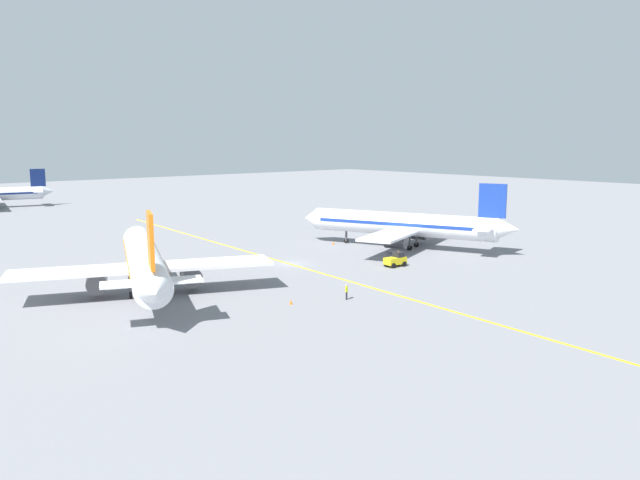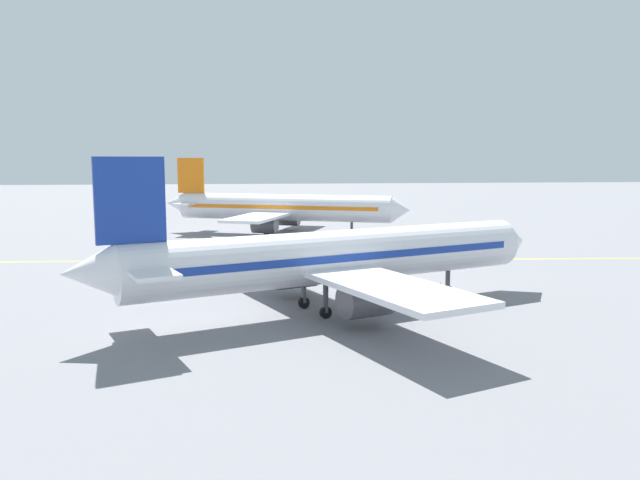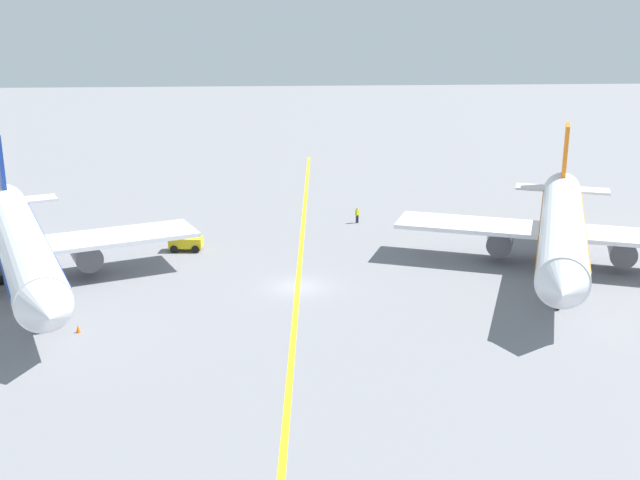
{
  "view_description": "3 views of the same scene",
  "coord_description": "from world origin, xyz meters",
  "px_view_note": "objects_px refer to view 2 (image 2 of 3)",
  "views": [
    {
      "loc": [
        -51.76,
        -66.66,
        16.89
      ],
      "look_at": [
        0.48,
        -5.98,
        4.01
      ],
      "focal_mm": 35.0,
      "sensor_mm": 36.0,
      "label": 1
    },
    {
      "loc": [
        63.52,
        -7.65,
        10.48
      ],
      "look_at": [
        4.68,
        -0.71,
        2.74
      ],
      "focal_mm": 35.0,
      "sensor_mm": 36.0,
      "label": 2
    },
    {
      "loc": [
        2.85,
        56.04,
        20.13
      ],
      "look_at": [
        -1.74,
        0.52,
        4.0
      ],
      "focal_mm": 42.0,
      "sensor_mm": 36.0,
      "label": 3
    }
  ],
  "objects_px": {
    "airplane_adjacent_stand": "(334,258)",
    "traffic_cone_near_nose": "(441,285)",
    "ground_crew_worker": "(142,245)",
    "airplane_at_gate": "(281,208)",
    "traffic_cone_mid_apron": "(169,243)",
    "baggage_tug_white": "(211,270)"
  },
  "relations": [
    {
      "from": "airplane_adjacent_stand",
      "to": "traffic_cone_near_nose",
      "type": "xyz_separation_m",
      "value": [
        -6.3,
        9.62,
        -3.43
      ]
    },
    {
      "from": "airplane_at_gate",
      "to": "airplane_adjacent_stand",
      "type": "xyz_separation_m",
      "value": [
        44.15,
        1.25,
        0.0
      ]
    },
    {
      "from": "airplane_adjacent_stand",
      "to": "traffic_cone_mid_apron",
      "type": "height_order",
      "value": "airplane_adjacent_stand"
    },
    {
      "from": "airplane_at_gate",
      "to": "airplane_adjacent_stand",
      "type": "relative_size",
      "value": 1.0
    },
    {
      "from": "baggage_tug_white",
      "to": "ground_crew_worker",
      "type": "xyz_separation_m",
      "value": [
        -17.13,
        -8.59,
        0.01
      ]
    },
    {
      "from": "airplane_adjacent_stand",
      "to": "traffic_cone_mid_apron",
      "type": "relative_size",
      "value": 62.0
    },
    {
      "from": "airplane_adjacent_stand",
      "to": "baggage_tug_white",
      "type": "xyz_separation_m",
      "value": [
        -11.79,
        -9.07,
        -2.81
      ]
    },
    {
      "from": "traffic_cone_near_nose",
      "to": "traffic_cone_mid_apron",
      "type": "xyz_separation_m",
      "value": [
        -28.38,
        -24.97,
        0.0
      ]
    },
    {
      "from": "baggage_tug_white",
      "to": "traffic_cone_mid_apron",
      "type": "bearing_deg",
      "value": -164.65
    },
    {
      "from": "ground_crew_worker",
      "to": "traffic_cone_mid_apron",
      "type": "distance_m",
      "value": 6.24
    },
    {
      "from": "ground_crew_worker",
      "to": "airplane_at_gate",
      "type": "bearing_deg",
      "value": 132.87
    },
    {
      "from": "ground_crew_worker",
      "to": "traffic_cone_mid_apron",
      "type": "bearing_deg",
      "value": 158.21
    },
    {
      "from": "airplane_at_gate",
      "to": "airplane_adjacent_stand",
      "type": "distance_m",
      "value": 44.17
    },
    {
      "from": "airplane_adjacent_stand",
      "to": "ground_crew_worker",
      "type": "distance_m",
      "value": 34.0
    },
    {
      "from": "airplane_at_gate",
      "to": "airplane_adjacent_stand",
      "type": "bearing_deg",
      "value": 1.62
    },
    {
      "from": "airplane_adjacent_stand",
      "to": "traffic_cone_near_nose",
      "type": "relative_size",
      "value": 62.0
    },
    {
      "from": "airplane_at_gate",
      "to": "ground_crew_worker",
      "type": "relative_size",
      "value": 20.27
    },
    {
      "from": "airplane_at_gate",
      "to": "traffic_cone_near_nose",
      "type": "relative_size",
      "value": 61.91
    },
    {
      "from": "ground_crew_worker",
      "to": "traffic_cone_near_nose",
      "type": "distance_m",
      "value": 35.44
    },
    {
      "from": "airplane_adjacent_stand",
      "to": "traffic_cone_mid_apron",
      "type": "xyz_separation_m",
      "value": [
        -34.68,
        -15.35,
        -3.43
      ]
    },
    {
      "from": "traffic_cone_near_nose",
      "to": "traffic_cone_mid_apron",
      "type": "bearing_deg",
      "value": -138.65
    },
    {
      "from": "baggage_tug_white",
      "to": "ground_crew_worker",
      "type": "bearing_deg",
      "value": -153.37
    }
  ]
}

